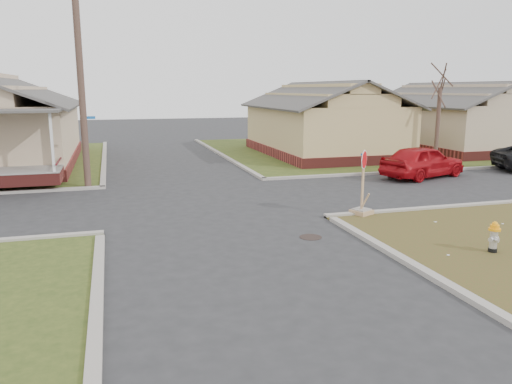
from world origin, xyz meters
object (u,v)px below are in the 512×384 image
object	(u,v)px
fire_hydrant	(494,235)
red_sedan	(423,161)
utility_pole	(81,77)
stop_sign	(362,200)

from	to	relation	value
fire_hydrant	red_sedan	distance (m)	11.51
fire_hydrant	red_sedan	xyz separation A→B (m)	(4.98, 10.38, 0.29)
utility_pole	red_sedan	bearing A→B (deg)	-6.29
utility_pole	fire_hydrant	xyz separation A→B (m)	(10.35, -12.07, -4.17)
fire_hydrant	stop_sign	size ratio (longest dim) A/B	0.37
stop_sign	red_sedan	bearing A→B (deg)	18.59
fire_hydrant	stop_sign	bearing A→B (deg)	86.41
red_sedan	utility_pole	bearing A→B (deg)	65.81
utility_pole	stop_sign	xyz separation A→B (m)	(9.01, -7.54, -4.14)
stop_sign	red_sedan	xyz separation A→B (m)	(6.33, 5.85, 0.26)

